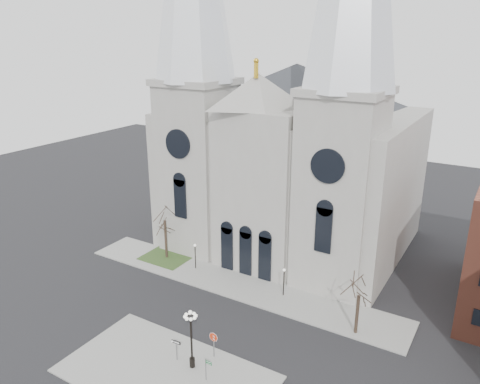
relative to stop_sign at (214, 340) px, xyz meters
The scene contains 13 objects.
ground 5.73m from the stop_sign, 168.59° to the left, with size 160.00×160.00×0.00m, color black.
sidewalk_near 4.92m from the stop_sign, 120.16° to the right, with size 18.00×10.00×0.14m, color gray.
sidewalk_far 13.30m from the stop_sign, 113.66° to the left, with size 40.00×6.00×0.14m, color gray.
grass_patch 20.96m from the stop_sign, 141.26° to the left, with size 6.00×5.00×0.18m, color #2F4E21.
cathedral 29.57m from the stop_sign, 102.46° to the left, with size 33.00×26.66×54.00m.
tree_left 21.20m from the stop_sign, 141.26° to the left, with size 3.20×3.20×7.50m.
tree_right 14.22m from the stop_sign, 46.02° to the left, with size 3.20×3.20×6.00m.
ped_lamp_left 16.89m from the stop_sign, 131.93° to the left, with size 0.32×0.32×3.26m.
ped_lamp_right 12.59m from the stop_sign, 86.75° to the left, with size 0.32×0.32×3.26m.
stop_sign is the anchor object (origin of this frame).
globe_lamp 2.85m from the stop_sign, 112.67° to the right, with size 1.29×1.29×5.64m.
one_way_sign 3.32m from the stop_sign, 141.06° to the right, with size 0.93×0.12×2.12m.
street_name_sign 3.08m from the stop_sign, 67.13° to the right, with size 0.67×0.09×2.09m.
Camera 1 is at (25.35, -29.71, 27.66)m, focal length 35.00 mm.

